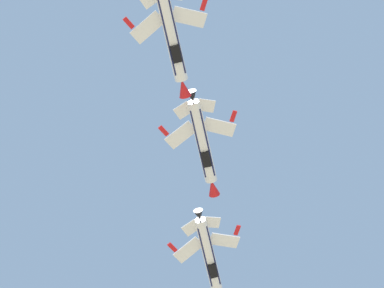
# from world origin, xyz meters

# --- Properties ---
(fighter_jet_left_wing) EXTENTS (11.15, 14.48, 4.39)m
(fighter_jet_left_wing) POSITION_xyz_m (25.09, 57.49, 90.41)
(fighter_jet_left_wing) COLOR white
(fighter_jet_right_wing) EXTENTS (11.19, 14.48, 4.36)m
(fighter_jet_right_wing) POSITION_xyz_m (18.78, 41.58, 92.09)
(fighter_jet_right_wing) COLOR white
(fighter_jet_left_outer) EXTENTS (11.15, 14.48, 4.39)m
(fighter_jet_left_outer) POSITION_xyz_m (10.16, 28.24, 90.82)
(fighter_jet_left_outer) COLOR white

